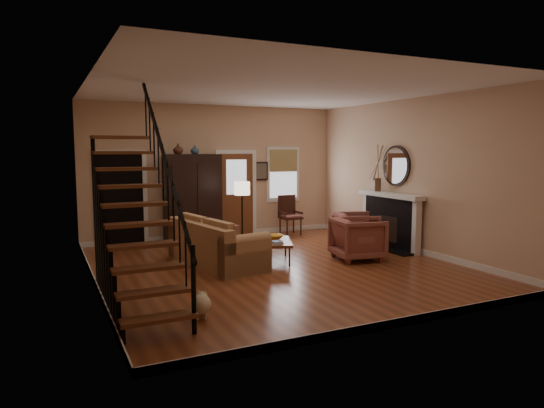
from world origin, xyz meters
name	(u,v)px	position (x,y,z in m)	size (l,w,h in m)	color
room	(223,182)	(-0.41, 1.76, 1.51)	(7.00, 7.33, 3.30)	brown
staircase	(136,194)	(-2.78, -1.30, 1.60)	(0.94, 2.80, 3.20)	brown
fireplace	(391,215)	(3.13, 0.50, 0.74)	(0.33, 1.95, 2.30)	black
armoire	(192,198)	(-0.70, 3.15, 1.05)	(1.30, 0.60, 2.10)	black
vase_a	(178,149)	(-1.05, 3.05, 2.22)	(0.24, 0.24, 0.25)	#4C2619
vase_b	(195,150)	(-0.65, 3.05, 2.21)	(0.20, 0.20, 0.21)	#334C60
sofa	(217,243)	(-0.97, 0.63, 0.42)	(0.98, 2.27, 0.85)	#B37F51
coffee_table	(275,251)	(0.18, 0.44, 0.21)	(0.63, 1.08, 0.41)	brown
bowl	(274,237)	(0.23, 0.59, 0.46)	(0.37, 0.37, 0.09)	orange
books	(276,242)	(0.06, 0.14, 0.44)	(0.20, 0.27, 0.05)	beige
armchair_left	(358,239)	(1.74, -0.17, 0.42)	(0.91, 0.93, 0.85)	maroon
armchair_right	(356,231)	(2.30, 0.69, 0.41)	(0.88, 0.90, 0.82)	maroon
floor_lamp	(242,216)	(0.01, 1.73, 0.75)	(0.35, 0.35, 1.51)	black
side_chair	(290,215)	(1.85, 2.95, 0.51)	(0.54, 0.54, 1.02)	#351A10
dog	(201,306)	(-2.12, -2.08, 0.16)	(0.25, 0.43, 0.31)	beige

